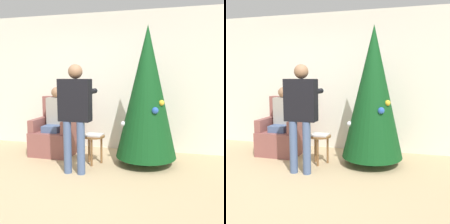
# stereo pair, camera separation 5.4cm
# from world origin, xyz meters

# --- Properties ---
(ground_plane) EXTENTS (14.00, 14.00, 0.00)m
(ground_plane) POSITION_xyz_m (0.00, 0.00, 0.00)
(ground_plane) COLOR tan
(wall_back) EXTENTS (8.00, 0.06, 2.70)m
(wall_back) POSITION_xyz_m (0.00, 2.23, 1.35)
(wall_back) COLOR silver
(wall_back) RESTS_ON ground_plane
(christmas_tree) EXTENTS (1.00, 1.00, 2.27)m
(christmas_tree) POSITION_xyz_m (0.91, 1.39, 1.20)
(christmas_tree) COLOR brown
(christmas_tree) RESTS_ON ground_plane
(armchair) EXTENTS (0.76, 0.74, 1.07)m
(armchair) POSITION_xyz_m (-0.84, 1.62, 0.36)
(armchair) COLOR brown
(armchair) RESTS_ON ground_plane
(person_seated) EXTENTS (0.36, 0.46, 1.26)m
(person_seated) POSITION_xyz_m (-0.84, 1.59, 0.69)
(person_seated) COLOR #475B84
(person_seated) RESTS_ON ground_plane
(person_standing) EXTENTS (0.49, 0.57, 1.64)m
(person_standing) POSITION_xyz_m (-0.08, 0.74, 0.99)
(person_standing) COLOR #475B84
(person_standing) RESTS_ON ground_plane
(side_stool) EXTENTS (0.36, 0.36, 0.49)m
(side_stool) POSITION_xyz_m (0.06, 1.18, 0.40)
(side_stool) COLOR brown
(side_stool) RESTS_ON ground_plane
(laptop) EXTENTS (0.28, 0.26, 0.02)m
(laptop) POSITION_xyz_m (0.06, 1.18, 0.50)
(laptop) COLOR silver
(laptop) RESTS_ON side_stool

